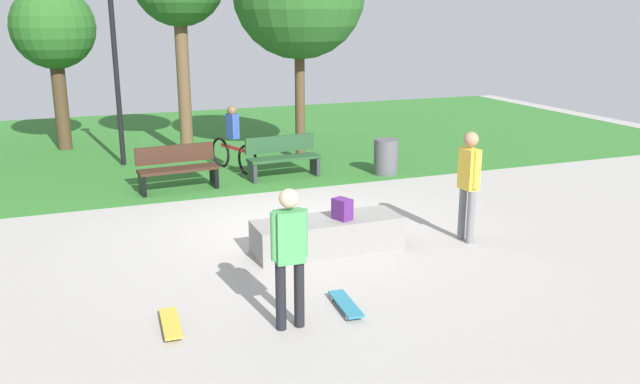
% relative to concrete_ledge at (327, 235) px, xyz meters
% --- Properties ---
extents(ground_plane, '(28.00, 28.00, 0.00)m').
position_rel_concrete_ledge_xyz_m(ground_plane, '(-0.17, 1.33, -0.25)').
color(ground_plane, '#9E9993').
extents(grass_lawn, '(26.60, 11.79, 0.01)m').
position_rel_concrete_ledge_xyz_m(grass_lawn, '(-0.17, 9.44, -0.25)').
color(grass_lawn, '#2D6B28').
rests_on(grass_lawn, ground_plane).
extents(concrete_ledge, '(2.26, 0.75, 0.51)m').
position_rel_concrete_ledge_xyz_m(concrete_ledge, '(0.00, 0.00, 0.00)').
color(concrete_ledge, gray).
rests_on(concrete_ledge, ground_plane).
extents(backpack_on_ledge, '(0.29, 0.33, 0.32)m').
position_rel_concrete_ledge_xyz_m(backpack_on_ledge, '(0.20, -0.09, 0.41)').
color(backpack_on_ledge, '#4C1E66').
rests_on(backpack_on_ledge, concrete_ledge).
extents(skater_performing_trick, '(0.43, 0.22, 1.66)m').
position_rel_concrete_ledge_xyz_m(skater_performing_trick, '(-1.34, -2.19, 0.71)').
color(skater_performing_trick, black).
rests_on(skater_performing_trick, ground_plane).
extents(skater_watching, '(0.23, 0.43, 1.76)m').
position_rel_concrete_ledge_xyz_m(skater_watching, '(2.21, -0.38, 0.78)').
color(skater_watching, slate).
rests_on(skater_watching, ground_plane).
extents(skateboard_by_ledge, '(0.26, 0.81, 0.08)m').
position_rel_concrete_ledge_xyz_m(skateboard_by_ledge, '(-0.54, -1.97, -0.19)').
color(skateboard_by_ledge, teal).
rests_on(skateboard_by_ledge, ground_plane).
extents(skateboard_spare, '(0.24, 0.81, 0.08)m').
position_rel_concrete_ledge_xyz_m(skateboard_spare, '(-2.63, -1.72, -0.19)').
color(skateboard_spare, gold).
rests_on(skateboard_spare, ground_plane).
extents(park_bench_by_oak, '(1.63, 0.58, 0.91)m').
position_rel_concrete_ledge_xyz_m(park_bench_by_oak, '(0.79, 4.59, 0.23)').
color(park_bench_by_oak, '#1E4223').
rests_on(park_bench_by_oak, ground_plane).
extents(park_bench_near_path, '(1.64, 0.61, 0.91)m').
position_rel_concrete_ledge_xyz_m(park_bench_near_path, '(-1.53, 4.36, 0.23)').
color(park_bench_near_path, '#331E14').
rests_on(park_bench_near_path, ground_plane).
extents(tree_leaning_ash, '(2.09, 2.09, 4.19)m').
position_rel_concrete_ledge_xyz_m(tree_leaning_ash, '(-3.64, 9.60, 2.83)').
color(tree_leaning_ash, '#42301E').
rests_on(tree_leaning_ash, grass_lawn).
extents(lamp_post, '(0.28, 0.28, 4.15)m').
position_rel_concrete_ledge_xyz_m(lamp_post, '(-2.37, 7.13, 2.27)').
color(lamp_post, black).
rests_on(lamp_post, ground_plane).
extents(trash_bin, '(0.55, 0.55, 0.79)m').
position_rel_concrete_ledge_xyz_m(trash_bin, '(3.03, 4.07, 0.14)').
color(trash_bin, '#4C4C51').
rests_on(trash_bin, ground_plane).
extents(cyclist_on_bicycle, '(0.68, 1.73, 1.52)m').
position_rel_concrete_ledge_xyz_m(cyclist_on_bicycle, '(-0.06, 5.63, 0.38)').
color(cyclist_on_bicycle, black).
rests_on(cyclist_on_bicycle, ground_plane).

